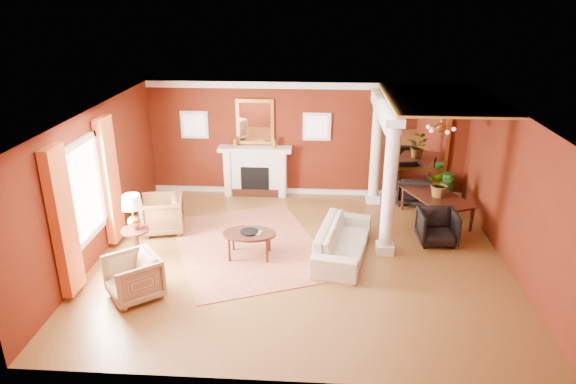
# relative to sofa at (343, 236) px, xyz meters

# --- Properties ---
(ground) EXTENTS (8.00, 8.00, 0.00)m
(ground) POSITION_rel_sofa_xyz_m (-0.84, -0.14, -0.44)
(ground) COLOR brown
(ground) RESTS_ON ground
(room_shell) EXTENTS (8.04, 7.04, 2.92)m
(room_shell) POSITION_rel_sofa_xyz_m (-0.84, -0.14, 1.58)
(room_shell) COLOR #58180C
(room_shell) RESTS_ON ground
(fireplace) EXTENTS (1.85, 0.42, 1.29)m
(fireplace) POSITION_rel_sofa_xyz_m (-2.14, 3.18, 0.21)
(fireplace) COLOR white
(fireplace) RESTS_ON ground
(overmantel_mirror) EXTENTS (0.95, 0.07, 1.15)m
(overmantel_mirror) POSITION_rel_sofa_xyz_m (-2.14, 3.32, 1.46)
(overmantel_mirror) COLOR gold
(overmantel_mirror) RESTS_ON fireplace
(flank_window_left) EXTENTS (0.70, 0.07, 0.70)m
(flank_window_left) POSITION_rel_sofa_xyz_m (-3.69, 3.33, 1.36)
(flank_window_left) COLOR white
(flank_window_left) RESTS_ON room_shell
(flank_window_right) EXTENTS (0.70, 0.07, 0.70)m
(flank_window_right) POSITION_rel_sofa_xyz_m (-0.59, 3.33, 1.36)
(flank_window_right) COLOR white
(flank_window_right) RESTS_ON room_shell
(left_window) EXTENTS (0.21, 2.55, 2.60)m
(left_window) POSITION_rel_sofa_xyz_m (-4.74, -0.74, 0.99)
(left_window) COLOR white
(left_window) RESTS_ON room_shell
(column_front) EXTENTS (0.36, 0.36, 2.80)m
(column_front) POSITION_rel_sofa_xyz_m (0.86, 0.16, 0.99)
(column_front) COLOR white
(column_front) RESTS_ON ground
(column_back) EXTENTS (0.36, 0.36, 2.80)m
(column_back) POSITION_rel_sofa_xyz_m (0.86, 2.86, 0.99)
(column_back) COLOR white
(column_back) RESTS_ON ground
(header_beam) EXTENTS (0.30, 3.20, 0.32)m
(header_beam) POSITION_rel_sofa_xyz_m (0.86, 1.76, 2.18)
(header_beam) COLOR white
(header_beam) RESTS_ON column_front
(amber_ceiling) EXTENTS (2.30, 3.40, 0.04)m
(amber_ceiling) POSITION_rel_sofa_xyz_m (2.01, 1.61, 2.43)
(amber_ceiling) COLOR gold
(amber_ceiling) RESTS_ON room_shell
(dining_mirror) EXTENTS (1.30, 0.07, 1.70)m
(dining_mirror) POSITION_rel_sofa_xyz_m (2.06, 3.32, 1.11)
(dining_mirror) COLOR gold
(dining_mirror) RESTS_ON room_shell
(chandelier) EXTENTS (0.60, 0.62, 0.75)m
(chandelier) POSITION_rel_sofa_xyz_m (2.06, 1.66, 1.81)
(chandelier) COLOR #C17F3C
(chandelier) RESTS_ON room_shell
(crown_trim) EXTENTS (8.00, 0.08, 0.16)m
(crown_trim) POSITION_rel_sofa_xyz_m (-0.84, 3.32, 2.38)
(crown_trim) COLOR white
(crown_trim) RESTS_ON room_shell
(base_trim) EXTENTS (8.00, 0.08, 0.12)m
(base_trim) POSITION_rel_sofa_xyz_m (-0.84, 3.32, -0.38)
(base_trim) COLOR white
(base_trim) RESTS_ON ground
(rug) EXTENTS (3.97, 4.49, 0.01)m
(rug) POSITION_rel_sofa_xyz_m (-1.94, 0.27, -0.43)
(rug) COLOR maroon
(rug) RESTS_ON ground
(sofa) EXTENTS (1.08, 2.32, 0.87)m
(sofa) POSITION_rel_sofa_xyz_m (0.00, 0.00, 0.00)
(sofa) COLOR beige
(sofa) RESTS_ON ground
(armchair_leopard) EXTENTS (0.99, 1.04, 0.90)m
(armchair_leopard) POSITION_rel_sofa_xyz_m (-3.91, 0.86, 0.01)
(armchair_leopard) COLOR black
(armchair_leopard) RESTS_ON ground
(armchair_stripe) EXTENTS (1.12, 1.13, 0.85)m
(armchair_stripe) POSITION_rel_sofa_xyz_m (-3.65, -1.73, -0.01)
(armchair_stripe) COLOR tan
(armchair_stripe) RESTS_ON ground
(coffee_table) EXTENTS (1.06, 1.06, 0.53)m
(coffee_table) POSITION_rel_sofa_xyz_m (-1.85, -0.17, 0.05)
(coffee_table) COLOR black
(coffee_table) RESTS_ON ground
(coffee_book) EXTENTS (0.15, 0.05, 0.21)m
(coffee_book) POSITION_rel_sofa_xyz_m (-1.77, -0.17, 0.20)
(coffee_book) COLOR black
(coffee_book) RESTS_ON coffee_table
(side_table) EXTENTS (0.54, 0.54, 1.35)m
(side_table) POSITION_rel_sofa_xyz_m (-4.07, -0.38, 0.46)
(side_table) COLOR black
(side_table) RESTS_ON ground
(dining_table) EXTENTS (1.23, 1.81, 0.96)m
(dining_table) POSITION_rel_sofa_xyz_m (2.23, 1.87, 0.04)
(dining_table) COLOR black
(dining_table) RESTS_ON ground
(dining_chair_near) EXTENTS (0.79, 0.75, 0.78)m
(dining_chair_near) POSITION_rel_sofa_xyz_m (1.99, 0.70, -0.05)
(dining_chair_near) COLOR black
(dining_chair_near) RESTS_ON ground
(dining_chair_far) EXTENTS (0.87, 0.83, 0.79)m
(dining_chair_far) POSITION_rel_sofa_xyz_m (1.83, 2.86, -0.04)
(dining_chair_far) COLOR black
(dining_chair_far) RESTS_ON ground
(green_urn) EXTENTS (0.34, 0.34, 0.80)m
(green_urn) POSITION_rel_sofa_xyz_m (2.66, 2.86, -0.12)
(green_urn) COLOR #15441B
(green_urn) RESTS_ON ground
(potted_plant) EXTENTS (0.71, 0.75, 0.50)m
(potted_plant) POSITION_rel_sofa_xyz_m (2.23, 1.82, 0.77)
(potted_plant) COLOR #26591E
(potted_plant) RESTS_ON dining_table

